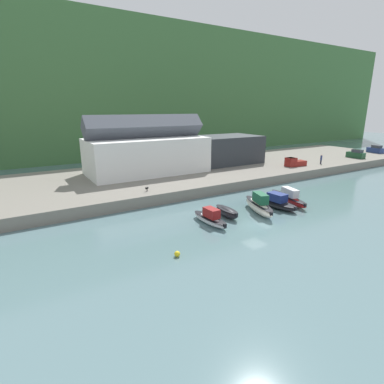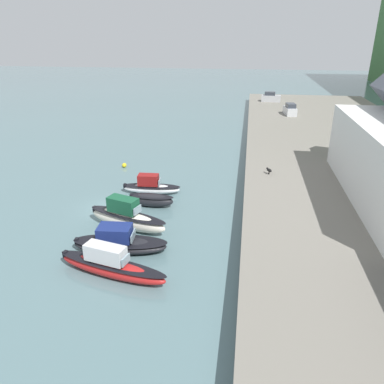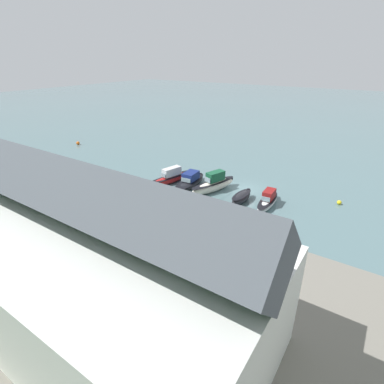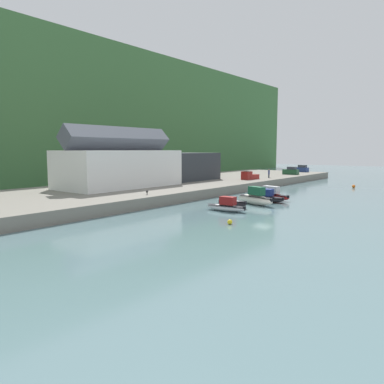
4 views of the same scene
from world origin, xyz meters
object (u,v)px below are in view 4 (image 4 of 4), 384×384
object	(u,v)px
parked_car_1	(302,169)
moored_boat_4	(270,195)
moored_boat_0	(226,206)
dog_on_quay	(147,192)
mooring_buoy_1	(354,186)
moored_boat_2	(255,198)
moored_boat_3	(263,197)
mooring_buoy_0	(230,222)
parked_car_0	(291,171)
pickup_truck_0	(249,176)
moored_boat_1	(233,203)
person_on_quay	(269,173)

from	to	relation	value
parked_car_1	moored_boat_4	bearing A→B (deg)	-155.12
moored_boat_0	dog_on_quay	xyz separation A→B (m)	(-3.13, 12.46, 1.43)
moored_boat_0	mooring_buoy_1	distance (m)	44.83
moored_boat_2	moored_boat_3	size ratio (longest dim) A/B	1.03
dog_on_quay	mooring_buoy_0	bearing A→B (deg)	130.49
moored_boat_0	parked_car_0	bearing A→B (deg)	12.15
moored_boat_4	dog_on_quay	distance (m)	21.49
moored_boat_0	parked_car_1	xyz separation A→B (m)	(68.12, 16.93, 1.89)
parked_car_1	pickup_truck_0	size ratio (longest dim) A/B	0.91
moored_boat_4	pickup_truck_0	size ratio (longest dim) A/B	1.79
moored_boat_3	dog_on_quay	size ratio (longest dim) A/B	9.22
moored_boat_1	parked_car_1	bearing A→B (deg)	15.99
moored_boat_1	mooring_buoy_1	size ratio (longest dim) A/B	6.22
moored_boat_3	moored_boat_1	bearing A→B (deg)	172.63
moored_boat_1	person_on_quay	distance (m)	38.59
dog_on_quay	moored_boat_3	bearing A→B (deg)	-164.39
mooring_buoy_0	moored_boat_1	bearing A→B (deg)	30.33
moored_boat_3	mooring_buoy_0	bearing A→B (deg)	-167.39
parked_car_1	dog_on_quay	distance (m)	71.40
moored_boat_1	moored_boat_3	xyz separation A→B (m)	(8.47, -0.44, 0.09)
moored_boat_3	dog_on_quay	world-z (taller)	dog_on_quay
moored_boat_0	person_on_quay	bearing A→B (deg)	16.23
parked_car_0	dog_on_quay	bearing A→B (deg)	-177.87
parked_car_0	person_on_quay	distance (m)	15.07
mooring_buoy_0	moored_boat_3	bearing A→B (deg)	17.03
person_on_quay	mooring_buoy_0	distance (m)	51.01
person_on_quay	parked_car_1	bearing A→B (deg)	6.65
dog_on_quay	person_on_quay	bearing A→B (deg)	-123.96
moored_boat_2	pickup_truck_0	xyz separation A→B (m)	(24.30, 15.01, 1.47)
moored_boat_2	moored_boat_1	bearing A→B (deg)	-173.53
parked_car_1	moored_boat_2	bearing A→B (deg)	-156.06
pickup_truck_0	person_on_quay	size ratio (longest dim) A/B	2.27
moored_boat_2	parked_car_0	bearing A→B (deg)	35.38
parked_car_1	pickup_truck_0	distance (m)	35.85
moored_boat_1	mooring_buoy_1	xyz separation A→B (m)	(41.30, -5.78, -0.31)
moored_boat_1	moored_boat_4	size ratio (longest dim) A/B	0.52
dog_on_quay	mooring_buoy_1	distance (m)	50.78
moored_boat_1	parked_car_0	distance (m)	53.23
pickup_truck_0	person_on_quay	distance (m)	7.44
parked_car_0	pickup_truck_0	world-z (taller)	parked_car_0
parked_car_1	parked_car_0	bearing A→B (deg)	-161.70
mooring_buoy_0	moored_boat_0	bearing A→B (deg)	35.65
pickup_truck_0	mooring_buoy_1	bearing A→B (deg)	-143.87
dog_on_quay	moored_boat_0	bearing A→B (deg)	158.62
moored_boat_2	moored_boat_3	bearing A→B (deg)	26.31
moored_boat_3	moored_boat_4	distance (m)	3.27
pickup_truck_0	moored_boat_2	bearing A→B (deg)	126.15
moored_boat_4	pickup_truck_0	distance (m)	22.37
person_on_quay	dog_on_quay	size ratio (longest dim) A/B	2.59
moored_boat_0	moored_boat_2	xyz separation A→B (m)	(8.04, -0.07, 0.33)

